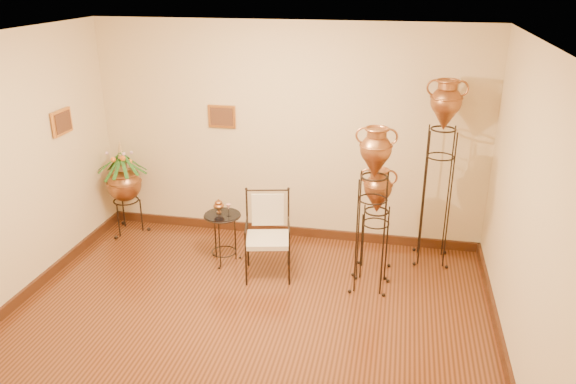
% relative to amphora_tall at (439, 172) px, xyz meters
% --- Properties ---
extents(ground, '(5.00, 5.00, 0.00)m').
position_rel_amphora_tall_xyz_m(ground, '(-1.87, -2.15, -1.15)').
color(ground, brown).
rests_on(ground, ground).
extents(room_shell, '(5.02, 5.02, 2.81)m').
position_rel_amphora_tall_xyz_m(room_shell, '(-1.88, -2.14, 0.58)').
color(room_shell, beige).
rests_on(room_shell, ground).
extents(amphora_tall, '(0.57, 0.57, 2.25)m').
position_rel_amphora_tall_xyz_m(amphora_tall, '(0.00, 0.00, 0.00)').
color(amphora_tall, black).
rests_on(amphora_tall, ground).
extents(amphora_mid, '(0.45, 0.45, 1.88)m').
position_rel_amphora_tall_xyz_m(amphora_mid, '(-0.71, -0.79, -0.20)').
color(amphora_mid, black).
rests_on(amphora_mid, ground).
extents(amphora_short, '(0.52, 0.52, 1.33)m').
position_rel_amphora_tall_xyz_m(amphora_short, '(-0.67, -0.48, -0.49)').
color(amphora_short, black).
rests_on(amphora_short, ground).
extents(planter_urn, '(0.86, 0.86, 1.32)m').
position_rel_amphora_tall_xyz_m(planter_urn, '(-4.02, 0.00, -0.41)').
color(planter_urn, black).
rests_on(planter_urn, ground).
extents(armchair, '(0.66, 0.63, 1.00)m').
position_rel_amphora_tall_xyz_m(armchair, '(-1.87, -0.77, -0.65)').
color(armchair, black).
rests_on(armchair, ground).
extents(side_table, '(0.49, 0.49, 0.80)m').
position_rel_amphora_tall_xyz_m(side_table, '(-2.48, -0.55, -0.82)').
color(side_table, black).
rests_on(side_table, ground).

